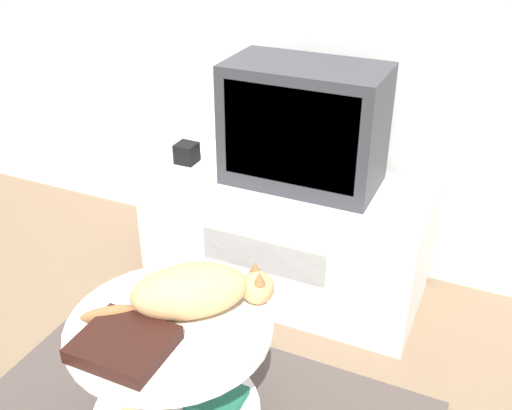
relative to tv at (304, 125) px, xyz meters
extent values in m
cube|color=silver|center=(-0.05, -0.03, -0.51)|extent=(1.17, 0.53, 0.52)
cube|color=silver|center=(-0.05, -0.29, -0.45)|extent=(0.53, 0.01, 0.15)
cube|color=#333338|center=(0.00, 0.00, 0.00)|extent=(0.62, 0.34, 0.49)
cube|color=black|center=(0.00, -0.16, 0.01)|extent=(0.53, 0.01, 0.38)
cube|color=black|center=(-0.52, -0.04, -0.20)|extent=(0.09, 0.09, 0.09)
cylinder|color=#B7B7BC|center=(-0.04, -0.97, -0.52)|extent=(0.04, 0.04, 0.46)
cylinder|color=white|center=(-0.04, -0.97, -0.62)|extent=(0.53, 0.53, 0.01)
cylinder|color=white|center=(-0.04, -0.97, -0.28)|extent=(0.60, 0.60, 0.02)
cube|color=#1E664C|center=(0.04, -0.90, -0.60)|extent=(0.20, 0.15, 0.03)
cube|color=black|center=(-0.09, -1.12, -0.25)|extent=(0.25, 0.22, 0.04)
ellipsoid|color=tan|center=(-0.01, -0.90, -0.19)|extent=(0.39, 0.37, 0.15)
sphere|color=tan|center=(0.15, -0.77, -0.22)|extent=(0.10, 0.10, 0.10)
cone|color=#996038|center=(0.13, -0.75, -0.16)|extent=(0.04, 0.04, 0.04)
cone|color=#996038|center=(0.17, -0.79, -0.16)|extent=(0.04, 0.04, 0.04)
ellipsoid|color=#996038|center=(-0.19, -1.04, -0.23)|extent=(0.16, 0.14, 0.05)
camera|label=1|loc=(0.74, -2.09, 0.88)|focal=42.00mm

